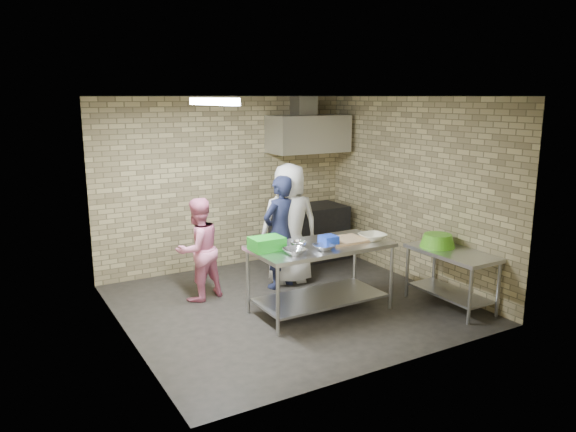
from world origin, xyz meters
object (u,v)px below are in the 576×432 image
at_px(bottle_green, 325,137).
at_px(prep_table, 320,278).
at_px(blue_tub, 329,241).
at_px(stove, 309,233).
at_px(green_basin, 438,240).
at_px(side_counter, 451,279).
at_px(bottle_red, 305,137).
at_px(woman_white, 289,224).
at_px(green_crate, 267,244).
at_px(woman_pink, 198,249).
at_px(man_navy, 280,232).

bearing_deg(bottle_green, prep_table, -124.49).
distance_m(blue_tub, bottle_green, 3.02).
distance_m(stove, green_basin, 2.57).
relative_size(side_counter, bottle_red, 6.67).
xyz_separation_m(prep_table, woman_white, (0.22, 1.16, 0.44)).
bearing_deg(stove, green_basin, -80.24).
bearing_deg(stove, side_counter, -80.71).
distance_m(blue_tub, green_basin, 1.54).
relative_size(green_crate, woman_pink, 0.28).
bearing_deg(blue_tub, prep_table, 116.57).
bearing_deg(prep_table, woman_white, 79.35).
distance_m(stove, bottle_green, 1.65).
xyz_separation_m(bottle_red, bottle_green, (0.40, 0.00, -0.01)).
relative_size(prep_table, green_crate, 4.50).
xyz_separation_m(side_counter, woman_pink, (-2.75, 1.89, 0.32)).
xyz_separation_m(bottle_red, man_navy, (-1.16, -1.23, -1.22)).
bearing_deg(side_counter, bottle_red, 97.62).
height_order(bottle_green, man_navy, bottle_green).
bearing_deg(woman_pink, bottle_red, -171.42).
xyz_separation_m(side_counter, man_navy, (-1.56, 1.76, 0.44)).
bearing_deg(woman_white, woman_pink, 11.89).
height_order(stove, blue_tub, blue_tub).
bearing_deg(green_basin, stove, 99.76).
distance_m(green_crate, woman_white, 1.39).
bearing_deg(prep_table, woman_pink, 134.98).
height_order(side_counter, stove, stove).
distance_m(green_crate, blue_tub, 0.78).
height_order(prep_table, bottle_red, bottle_red).
xyz_separation_m(stove, man_navy, (-1.11, -0.99, 0.36)).
height_order(prep_table, man_navy, man_navy).
height_order(green_crate, blue_tub, green_crate).
height_order(side_counter, green_crate, green_crate).
distance_m(prep_table, green_basin, 1.66).
bearing_deg(man_navy, side_counter, 117.35).
bearing_deg(side_counter, stove, 99.29).
bearing_deg(green_basin, man_navy, 135.64).
height_order(blue_tub, bottle_green, bottle_green).
height_order(green_basin, woman_white, woman_white).
relative_size(green_crate, man_navy, 0.24).
relative_size(green_crate, woman_white, 0.22).
xyz_separation_m(stove, bottle_red, (0.05, 0.24, 1.58)).
height_order(green_basin, woman_pink, woman_pink).
height_order(stove, man_navy, man_navy).
bearing_deg(bottle_red, green_basin, -82.10).
bearing_deg(woman_pink, prep_table, 118.44).
height_order(prep_table, woman_white, woman_white).
bearing_deg(green_crate, bottle_red, 49.18).
xyz_separation_m(stove, blue_tub, (-1.07, -2.14, 0.50)).
bearing_deg(prep_table, green_crate, 170.27).
distance_m(side_counter, woman_pink, 3.35).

